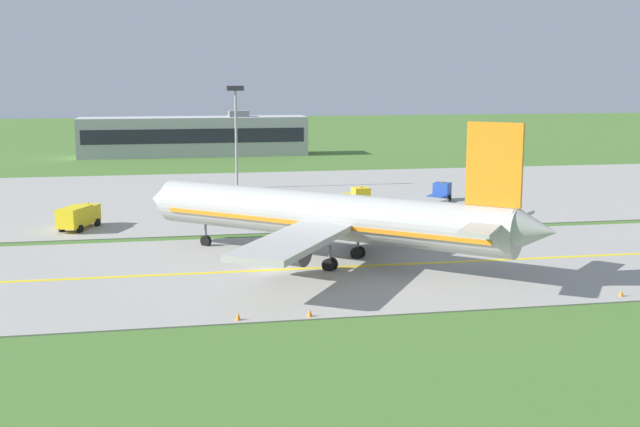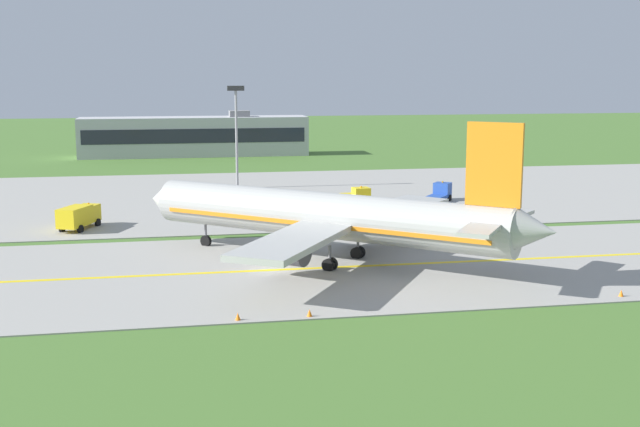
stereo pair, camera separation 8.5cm
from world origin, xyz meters
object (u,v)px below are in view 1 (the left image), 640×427
(service_truck_catering, at_px, (357,196))
(service_truck_baggage, at_px, (439,193))
(airplane_lead, at_px, (329,216))
(service_truck_fuel, at_px, (79,216))
(apron_light_mast, at_px, (236,124))

(service_truck_catering, bearing_deg, service_truck_baggage, 1.85)
(airplane_lead, xyz_separation_m, service_truck_fuel, (-23.16, 19.52, -2.60))
(service_truck_fuel, bearing_deg, apron_light_mast, 55.89)
(airplane_lead, xyz_separation_m, apron_light_mast, (-4.09, 47.67, 5.19))
(service_truck_baggage, xyz_separation_m, service_truck_fuel, (-43.66, -10.94, 0.35))
(service_truck_baggage, relative_size, apron_light_mast, 0.43)
(service_truck_fuel, bearing_deg, service_truck_catering, 17.90)
(service_truck_baggage, distance_m, service_truck_fuel, 45.01)
(service_truck_catering, xyz_separation_m, apron_light_mast, (-13.72, 17.56, 8.14))
(service_truck_baggage, bearing_deg, airplane_lead, -123.94)
(airplane_lead, height_order, service_truck_fuel, airplane_lead)
(service_truck_baggage, height_order, service_truck_fuel, service_truck_fuel)
(service_truck_baggage, bearing_deg, apron_light_mast, 145.01)
(service_truck_baggage, height_order, service_truck_catering, same)
(service_truck_baggage, bearing_deg, service_truck_catering, -178.15)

